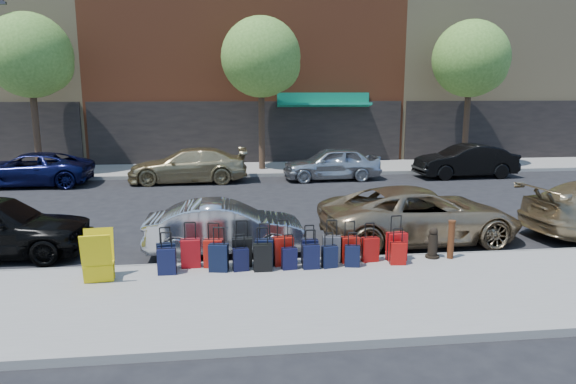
{
  "coord_description": "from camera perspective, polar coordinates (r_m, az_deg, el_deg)",
  "views": [
    {
      "loc": [
        -1.22,
        -15.66,
        3.96
      ],
      "look_at": [
        0.48,
        -1.5,
        1.13
      ],
      "focal_mm": 32.0,
      "sensor_mm": 36.0,
      "label": 1
    }
  ],
  "objects": [
    {
      "name": "suitcase_back_10",
      "position": [
        11.74,
        12.11,
        -6.66
      ],
      "size": [
        0.36,
        0.23,
        0.82
      ],
      "rotation": [
        0.0,
        0.0,
        -0.09
      ],
      "color": "#A10D0A",
      "rests_on": "sidewalk_near"
    },
    {
      "name": "suitcase_front_8",
      "position": [
        11.69,
        6.91,
        -6.36
      ],
      "size": [
        0.4,
        0.24,
        0.94
      ],
      "rotation": [
        0.0,
        0.0,
        0.06
      ],
      "color": "#940F09",
      "rests_on": "sidewalk_near"
    },
    {
      "name": "car_near_2",
      "position": [
        14.02,
        14.41,
        -2.46
      ],
      "size": [
        5.41,
        2.78,
        1.46
      ],
      "primitive_type": "imported",
      "rotation": [
        0.0,
        0.0,
        1.64
      ],
      "color": "#98805D",
      "rests_on": "ground"
    },
    {
      "name": "sidewalk_far",
      "position": [
        25.98,
        -4.07,
        2.58
      ],
      "size": [
        60.0,
        4.0,
        0.15
      ],
      "primitive_type": "cube",
      "color": "gray",
      "rests_on": "ground"
    },
    {
      "name": "tree_right",
      "position": [
        28.07,
        19.88,
        13.53
      ],
      "size": [
        3.8,
        3.8,
        7.27
      ],
      "color": "black",
      "rests_on": "sidewalk_far"
    },
    {
      "name": "suitcase_back_3",
      "position": [
        11.14,
        -5.28,
        -7.47
      ],
      "size": [
        0.36,
        0.24,
        0.79
      ],
      "rotation": [
        0.0,
        0.0,
        0.15
      ],
      "color": "black",
      "rests_on": "sidewalk_near"
    },
    {
      "name": "bollard",
      "position": [
        12.39,
        17.67,
        -4.99
      ],
      "size": [
        0.17,
        0.17,
        0.9
      ],
      "color": "#38190C",
      "rests_on": "sidewalk_near"
    },
    {
      "name": "suitcase_front_6",
      "position": [
        11.57,
        2.42,
        -6.59
      ],
      "size": [
        0.37,
        0.21,
        0.87
      ],
      "rotation": [
        0.0,
        0.0,
        0.03
      ],
      "color": "black",
      "rests_on": "sidewalk_near"
    },
    {
      "name": "curb_far",
      "position": [
        23.99,
        -3.83,
        1.87
      ],
      "size": [
        60.0,
        0.08,
        0.15
      ],
      "primitive_type": "cube",
      "color": "gray",
      "rests_on": "ground"
    },
    {
      "name": "suitcase_front_3",
      "position": [
        11.4,
        -5.1,
        -6.65
      ],
      "size": [
        0.43,
        0.24,
        1.03
      ],
      "rotation": [
        0.0,
        0.0,
        0.0
      ],
      "color": "black",
      "rests_on": "sidewalk_near"
    },
    {
      "name": "fire_hydrant",
      "position": [
        12.36,
        15.8,
        -5.56
      ],
      "size": [
        0.36,
        0.32,
        0.72
      ],
      "rotation": [
        0.0,
        0.0,
        -0.42
      ],
      "color": "black",
      "rests_on": "sidewalk_near"
    },
    {
      "name": "suitcase_front_7",
      "position": [
        11.67,
        4.86,
        -6.32
      ],
      "size": [
        0.43,
        0.29,
        0.97
      ],
      "rotation": [
        0.0,
        0.0,
        -0.18
      ],
      "color": "#424248",
      "rests_on": "sidewalk_near"
    },
    {
      "name": "suitcase_front_5",
      "position": [
        11.42,
        -0.52,
        -6.56
      ],
      "size": [
        0.45,
        0.29,
        1.02
      ],
      "rotation": [
        0.0,
        0.0,
        0.14
      ],
      "color": "maroon",
      "rests_on": "sidewalk_near"
    },
    {
      "name": "building_right",
      "position": [
        38.13,
        21.17,
        18.06
      ],
      "size": [
        15.0,
        12.12,
        18.0
      ],
      "color": "#9A865E",
      "rests_on": "ground"
    },
    {
      "name": "tree_left",
      "position": [
        26.64,
        -26.49,
        13.2
      ],
      "size": [
        3.8,
        3.8,
        7.27
      ],
      "color": "black",
      "rests_on": "sidewalk_far"
    },
    {
      "name": "suitcase_front_4",
      "position": [
        11.41,
        -2.62,
        -6.72
      ],
      "size": [
        0.42,
        0.28,
        0.95
      ],
      "rotation": [
        0.0,
        0.0,
        -0.16
      ],
      "color": "black",
      "rests_on": "sidewalk_near"
    },
    {
      "name": "car_far_3",
      "position": [
        25.1,
        19.11,
        3.27
      ],
      "size": [
        4.68,
        1.82,
        1.52
      ],
      "primitive_type": "imported",
      "rotation": [
        0.0,
        0.0,
        -1.52
      ],
      "color": "black",
      "rests_on": "ground"
    },
    {
      "name": "ground",
      "position": [
        16.2,
        -2.32,
        -2.94
      ],
      "size": [
        120.0,
        120.0,
        0.0
      ],
      "primitive_type": "plane",
      "color": "black",
      "rests_on": "ground"
    },
    {
      "name": "suitcase_back_6",
      "position": [
        11.23,
        2.56,
        -7.17
      ],
      "size": [
        0.37,
        0.22,
        0.86
      ],
      "rotation": [
        0.0,
        0.0,
        0.04
      ],
      "color": "black",
      "rests_on": "sidewalk_near"
    },
    {
      "name": "car_far_0",
      "position": [
        24.14,
        -26.8,
        2.25
      ],
      "size": [
        5.07,
        2.39,
        1.4
      ],
      "primitive_type": "imported",
      "rotation": [
        0.0,
        0.0,
        -1.58
      ],
      "color": "#0C0F37",
      "rests_on": "ground"
    },
    {
      "name": "suitcase_back_0",
      "position": [
        11.18,
        -13.31,
        -7.48
      ],
      "size": [
        0.38,
        0.22,
        0.9
      ],
      "rotation": [
        0.0,
        0.0,
        -0.0
      ],
      "color": "black",
      "rests_on": "sidewalk_near"
    },
    {
      "name": "suitcase_back_8",
      "position": [
        11.43,
        7.14,
        -7.06
      ],
      "size": [
        0.35,
        0.25,
        0.77
      ],
      "rotation": [
        0.0,
        0.0,
        -0.2
      ],
      "color": "black",
      "rests_on": "sidewalk_near"
    },
    {
      "name": "suitcase_back_7",
      "position": [
        11.33,
        4.65,
        -7.17
      ],
      "size": [
        0.36,
        0.25,
        0.78
      ],
      "rotation": [
        0.0,
        0.0,
        0.21
      ],
      "color": "black",
      "rests_on": "sidewalk_near"
    },
    {
      "name": "tree_center",
      "position": [
        25.27,
        -2.68,
        14.49
      ],
      "size": [
        3.8,
        3.8,
        7.27
      ],
      "color": "black",
      "rests_on": "sidewalk_far"
    },
    {
      "name": "suitcase_back_5",
      "position": [
        11.19,
        0.14,
        -7.39
      ],
      "size": [
        0.34,
        0.23,
        0.77
      ],
      "rotation": [
        0.0,
        0.0,
        0.13
      ],
      "color": "black",
      "rests_on": "sidewalk_near"
    },
    {
      "name": "car_near_1",
      "position": [
        12.75,
        -6.95,
        -3.94
      ],
      "size": [
        3.91,
        1.38,
        1.29
      ],
      "primitive_type": "imported",
      "rotation": [
        0.0,
        0.0,
        1.58
      ],
      "color": "#B0B3B7",
      "rests_on": "ground"
    },
    {
      "name": "suitcase_front_9",
      "position": [
        11.82,
        9.1,
        -6.31
      ],
      "size": [
        0.39,
        0.24,
        0.89
      ],
      "rotation": [
        0.0,
        0.0,
        0.12
      ],
      "color": "#900A09",
      "rests_on": "sidewalk_near"
    },
    {
      "name": "car_far_1",
      "position": [
        22.85,
        -11.04,
        2.92
      ],
      "size": [
        5.15,
        2.11,
        1.49
      ],
      "primitive_type": "imported",
      "rotation": [
        0.0,
        0.0,
        -1.57
      ],
      "color": "tan",
      "rests_on": "ground"
    },
    {
      "name": "suitcase_front_1",
      "position": [
        11.48,
        -10.75,
        -6.69
      ],
      "size": [
        0.43,
        0.25,
        1.01
      ],
      "rotation": [
        0.0,
        0.0,
        0.05
      ],
      "color": "maroon",
      "rests_on": "sidewalk_near"
    },
    {
      "name": "sidewalk_near",
      "position": [
        10.02,
        0.69,
        -11.58
      ],
      "size": [
        60.0,
        4.0,
        0.15
      ],
      "primitive_type": "cube",
      "color": "gray",
      "rests_on": "ground"
    },
    {
      "name": "suitcase_front_0",
      "position": [
        11.45,
        -13.38,
        -6.97
      ],
      "size": [
        0.42,
        0.29,
        0.94
      ],
      "rotation": [
        0.0,
        0.0,
        0.21
      ],
      "color": "black",
      "rests_on": "sidewalk_near"
    },
    {
      "name": "curb_near",
      "position": [
        11.9,
        -0.59,
        -7.84
      ],
      "size": [
        60.0,
        0.08,
        0.15
      ],
      "primitive_type": "cube",
      "color": "gray",
      "rests_on": "ground"
    },
    {
      "name": "suitcase_front_10",
      "position": [
        11.98,
        11.97,
        -5.94
      ],
      "size": [
        0.46,
        0.29,
        1.04
      ],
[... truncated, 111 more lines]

